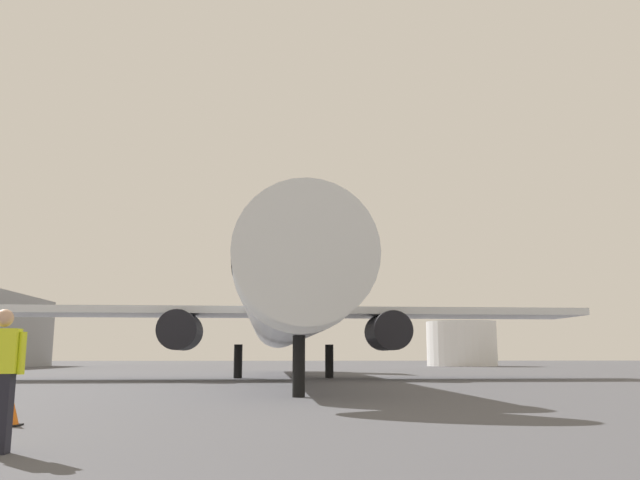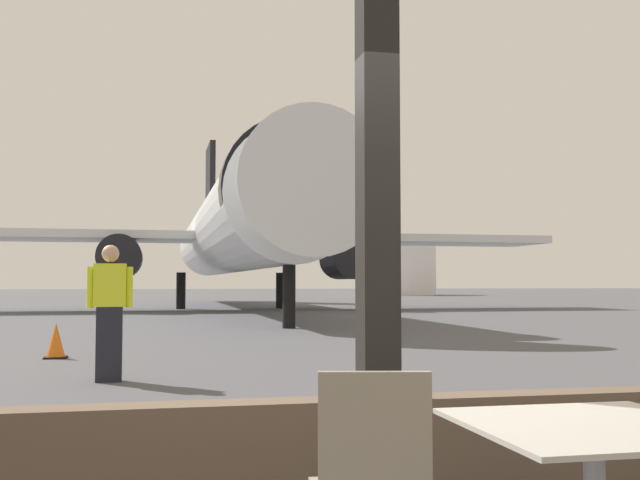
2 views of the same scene
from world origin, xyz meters
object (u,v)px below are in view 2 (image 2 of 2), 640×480
at_px(airplane, 235,231).
at_px(fuel_storage_tank, 398,271).
at_px(ground_crew_worker, 110,311).
at_px(cafe_chair_aisle_left, 373,474).
at_px(traffic_cone, 56,342).

relative_size(airplane, fuel_storage_tank, 4.75).
relative_size(airplane, ground_crew_worker, 21.21).
relative_size(cafe_chair_aisle_left, ground_crew_worker, 0.54).
height_order(airplane, traffic_cone, airplane).
bearing_deg(ground_crew_worker, airplane, 80.59).
bearing_deg(airplane, fuel_storage_tank, 62.31).
relative_size(ground_crew_worker, fuel_storage_tank, 0.22).
height_order(airplane, ground_crew_worker, airplane).
xyz_separation_m(airplane, traffic_cone, (-5.23, -22.00, -3.38)).
bearing_deg(ground_crew_worker, cafe_chair_aisle_left, -79.76).
height_order(traffic_cone, fuel_storage_tank, fuel_storage_tank).
xyz_separation_m(cafe_chair_aisle_left, airplane, (2.85, 32.70, 3.09)).
bearing_deg(cafe_chair_aisle_left, fuel_storage_tank, 71.85).
distance_m(cafe_chair_aisle_left, traffic_cone, 10.96).
distance_m(cafe_chair_aisle_left, fuel_storage_tank, 76.44).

